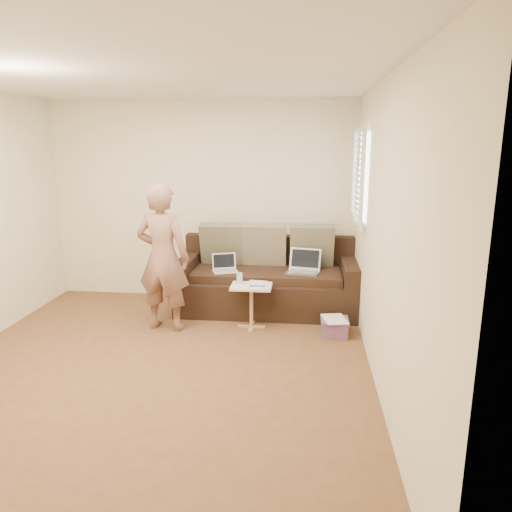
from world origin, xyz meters
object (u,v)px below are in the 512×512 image
laptop_silver (303,273)px  striped_box (334,327)px  laptop_white (225,272)px  drinking_glass (240,278)px  person (163,258)px  sofa (267,277)px  side_table (251,306)px

laptop_silver → striped_box: bearing=-49.4°
laptop_white → drinking_glass: bearing=-78.9°
laptop_white → person: size_ratio=0.18×
sofa → laptop_white: size_ratio=7.53×
person → side_table: size_ratio=3.30×
laptop_silver → laptop_white: size_ratio=1.33×
side_table → striped_box: bearing=-8.2°
person → drinking_glass: person is taller
laptop_white → drinking_glass: size_ratio=2.44×
side_table → striped_box: side_table is taller
laptop_white → person: 0.89m
striped_box → sofa: bearing=136.6°
laptop_white → striped_box: 1.50m
sofa → laptop_white: bearing=-162.6°
laptop_white → side_table: laptop_white is taller
sofa → striped_box: bearing=-43.4°
drinking_glass → striped_box: bearing=-10.7°
person → side_table: 1.13m
laptop_silver → side_table: (-0.57, -0.52, -0.27)m
laptop_silver → person: (-1.54, -0.64, 0.31)m
sofa → person: size_ratio=1.33×
sofa → laptop_silver: sofa is taller
side_table → laptop_white: bearing=128.6°
laptop_white → side_table: 0.66m
striped_box → drinking_glass: bearing=169.3°
drinking_glass → person: bearing=-167.2°
side_table → sofa: bearing=78.5°
laptop_silver → striped_box: laptop_silver is taller
sofa → side_table: size_ratio=4.39×
sofa → striped_box: size_ratio=7.33×
person → laptop_silver: bearing=-149.6°
drinking_glass → laptop_white: bearing=120.1°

